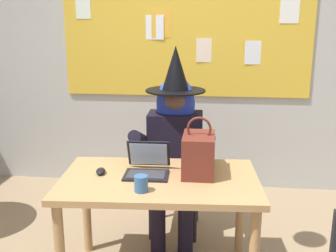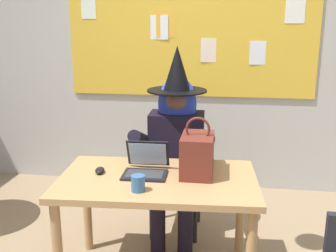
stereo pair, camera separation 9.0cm
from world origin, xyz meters
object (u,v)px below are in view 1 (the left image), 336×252
(desk_main, at_px, (159,192))
(person_costumed, at_px, (175,136))
(computer_mouse, at_px, (101,171))
(handbag, at_px, (199,154))
(chair_at_desk, at_px, (176,167))
(coffee_mug, at_px, (141,184))
(laptop, at_px, (147,167))

(desk_main, distance_m, person_costumed, 0.64)
(computer_mouse, height_order, handbag, handbag)
(chair_at_desk, height_order, computer_mouse, chair_at_desk)
(desk_main, bearing_deg, coffee_mug, -108.78)
(laptop, relative_size, coffee_mug, 3.02)
(desk_main, distance_m, laptop, 0.18)
(desk_main, xyz_separation_m, chair_at_desk, (0.04, 0.73, -0.11))
(person_costumed, bearing_deg, laptop, -14.93)
(chair_at_desk, bearing_deg, computer_mouse, -30.69)
(computer_mouse, height_order, coffee_mug, coffee_mug)
(chair_at_desk, xyz_separation_m, handbag, (0.20, -0.64, 0.33))
(person_costumed, relative_size, computer_mouse, 14.38)
(person_costumed, xyz_separation_m, coffee_mug, (-0.11, -0.83, -0.05))
(handbag, relative_size, coffee_mug, 3.98)
(laptop, bearing_deg, person_costumed, 75.12)
(computer_mouse, relative_size, coffee_mug, 1.09)
(person_costumed, bearing_deg, chair_at_desk, 179.00)
(chair_at_desk, bearing_deg, handbag, 17.81)
(chair_at_desk, height_order, handbag, handbag)
(laptop, xyz_separation_m, coffee_mug, (0.01, -0.29, 0.00))
(person_costumed, relative_size, handbag, 3.96)
(person_costumed, bearing_deg, handbag, 19.48)
(laptop, xyz_separation_m, computer_mouse, (-0.30, -0.04, -0.03))
(desk_main, bearing_deg, person_costumed, 86.32)
(chair_at_desk, bearing_deg, desk_main, -2.80)
(chair_at_desk, distance_m, computer_mouse, 0.85)
(desk_main, height_order, chair_at_desk, chair_at_desk)
(desk_main, xyz_separation_m, handbag, (0.24, 0.09, 0.23))
(computer_mouse, bearing_deg, desk_main, -14.45)
(person_costumed, relative_size, coffee_mug, 15.74)
(computer_mouse, distance_m, handbag, 0.64)
(chair_at_desk, xyz_separation_m, person_costumed, (0.00, -0.12, 0.30))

